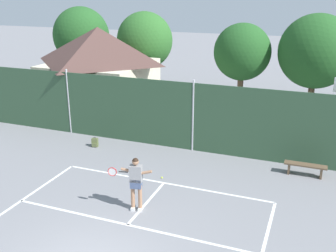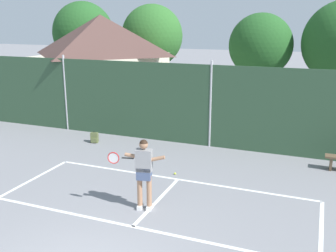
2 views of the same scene
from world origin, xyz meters
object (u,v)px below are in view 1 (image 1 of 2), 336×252
at_px(tennis_player, 136,179).
at_px(backpack_olive, 95,143).
at_px(courtside_bench, 305,167).
at_px(tennis_ball, 162,178).

bearing_deg(tennis_player, backpack_olive, 133.99).
bearing_deg(courtside_bench, tennis_player, -137.00).
relative_size(tennis_player, backpack_olive, 4.01).
relative_size(tennis_player, courtside_bench, 1.16).
bearing_deg(backpack_olive, courtside_bench, 2.07).
distance_m(tennis_ball, backpack_olive, 4.57).
xyz_separation_m(tennis_player, tennis_ball, (-0.08, 2.44, -1.08)).
xyz_separation_m(tennis_player, backpack_olive, (-4.22, 4.37, -0.92)).
distance_m(tennis_ball, courtside_bench, 5.61).
bearing_deg(courtside_bench, tennis_ball, -156.20).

